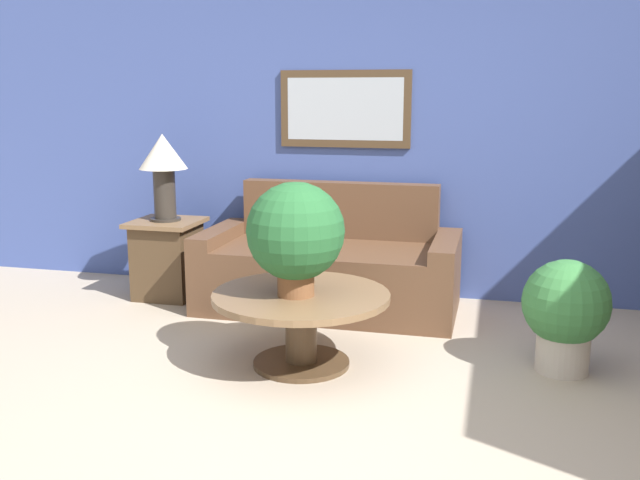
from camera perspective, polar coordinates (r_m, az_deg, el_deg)
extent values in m
plane|color=tan|center=(3.57, 0.00, -15.61)|extent=(20.00, 20.00, 0.00)
cube|color=#42569E|center=(5.77, 6.51, 8.31)|extent=(7.98, 0.06, 2.60)
cube|color=#4C3823|center=(5.79, 2.01, 10.43)|extent=(1.06, 0.03, 0.61)
cube|color=#B2BCC6|center=(5.78, 1.98, 10.43)|extent=(0.94, 0.01, 0.49)
cube|color=brown|center=(5.46, 0.68, -3.04)|extent=(1.58, 0.93, 0.49)
cube|color=brown|center=(5.73, 1.60, 2.45)|extent=(1.58, 0.16, 0.44)
cube|color=brown|center=(5.71, -7.95, -1.97)|extent=(0.18, 0.93, 0.59)
cube|color=brown|center=(5.32, 9.97, -3.07)|extent=(0.18, 0.93, 0.59)
cylinder|color=#4C3823|center=(4.43, -1.50, -9.78)|extent=(0.59, 0.59, 0.03)
cylinder|color=#4C3823|center=(4.36, -1.51, -7.21)|extent=(0.19, 0.19, 0.39)
cylinder|color=brown|center=(4.29, -1.53, -4.50)|extent=(1.07, 1.07, 0.04)
cube|color=#4C3823|center=(5.90, -12.09, -1.64)|extent=(0.45, 0.45, 0.60)
cube|color=brown|center=(5.84, -12.22, 1.38)|extent=(0.53, 0.53, 0.03)
cylinder|color=#2D2823|center=(5.83, -12.24, 1.64)|extent=(0.24, 0.24, 0.02)
cylinder|color=#2D2823|center=(5.80, -12.33, 3.65)|extent=(0.17, 0.17, 0.39)
cone|color=beige|center=(5.77, -12.47, 6.94)|extent=(0.38, 0.38, 0.27)
cylinder|color=brown|center=(4.22, -1.95, -3.32)|extent=(0.22, 0.22, 0.17)
sphere|color=#235B2D|center=(4.15, -1.98, 0.70)|extent=(0.58, 0.58, 0.58)
cylinder|color=beige|center=(4.54, 18.83, -8.51)|extent=(0.31, 0.31, 0.23)
sphere|color=#387A3D|center=(4.44, 19.09, -4.76)|extent=(0.51, 0.51, 0.51)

